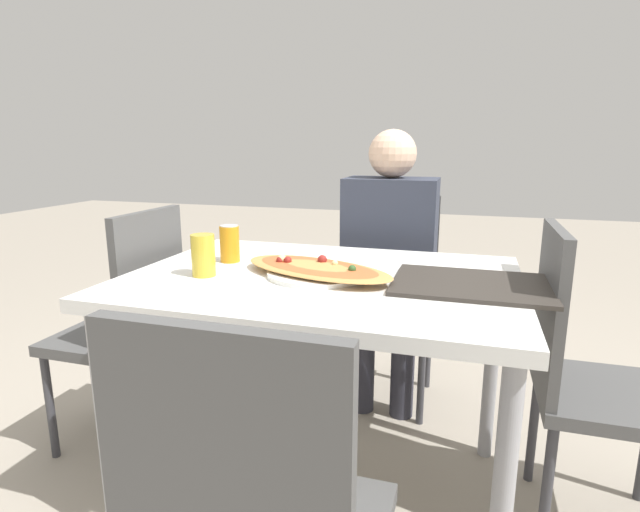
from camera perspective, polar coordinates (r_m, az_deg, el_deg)
ground_plane at (r=1.88m, az=0.25°, el=-25.19°), size 14.00×14.00×0.00m
dining_table at (r=1.55m, az=0.28°, el=-4.93°), size 1.18×0.86×0.76m
chair_far_seated at (r=2.30m, az=8.22°, el=-3.61°), size 0.40×0.40×0.93m
chair_side_left at (r=2.01m, az=-20.99°, el=-6.81°), size 0.40×0.40×0.93m
chair_side_right at (r=1.68m, az=27.99°, el=-11.33°), size 0.40×0.40×0.93m
person_seated at (r=2.14m, az=7.90°, el=0.60°), size 0.38×0.26×1.21m
pizza_main at (r=1.52m, az=-0.38°, el=-1.54°), size 0.56×0.39×0.05m
soda_can at (r=1.72m, az=-10.29°, el=1.40°), size 0.07×0.07×0.12m
drink_glass at (r=1.55m, az=-13.20°, el=0.09°), size 0.07×0.07×0.13m
serving_tray at (r=1.47m, az=16.84°, el=-3.13°), size 0.43×0.33×0.01m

